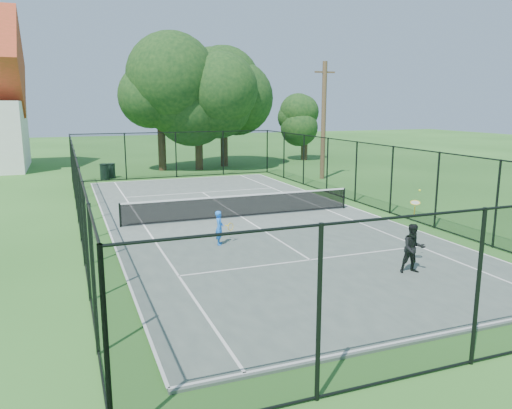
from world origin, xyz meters
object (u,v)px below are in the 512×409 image
object	(u,v)px
trash_bin_left	(104,172)
player_black	(413,248)
trash_bin_right	(111,171)
tennis_net	(241,205)
player_blue	(220,228)
utility_pole	(324,120)

from	to	relation	value
trash_bin_left	player_black	distance (m)	23.10
trash_bin_right	player_black	size ratio (longest dim) A/B	0.41
tennis_net	trash_bin_right	size ratio (longest dim) A/B	10.60
player_blue	player_black	distance (m)	6.40
player_blue	player_black	bearing A→B (deg)	-47.95
tennis_net	player_black	bearing A→B (deg)	-75.53
trash_bin_right	utility_pole	bearing A→B (deg)	-22.34
utility_pole	tennis_net	bearing A→B (deg)	-134.17
player_blue	trash_bin_right	bearing A→B (deg)	96.31
trash_bin_right	player_black	xyz separation A→B (m)	(6.27, -22.75, 0.29)
trash_bin_left	tennis_net	bearing A→B (deg)	-71.53
trash_bin_left	utility_pole	size ratio (longest dim) A/B	0.14
utility_pole	player_blue	distance (m)	17.01
tennis_net	player_black	world-z (taller)	player_black
trash_bin_left	player_blue	bearing A→B (deg)	-81.95
trash_bin_left	player_black	bearing A→B (deg)	-73.05
player_blue	player_black	xyz separation A→B (m)	(4.28, -4.75, 0.13)
tennis_net	trash_bin_right	world-z (taller)	tennis_net
trash_bin_left	player_black	world-z (taller)	player_black
trash_bin_right	trash_bin_left	bearing A→B (deg)	-125.63
tennis_net	player_blue	world-z (taller)	player_blue
tennis_net	player_black	distance (m)	8.76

